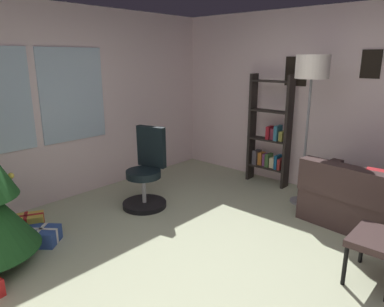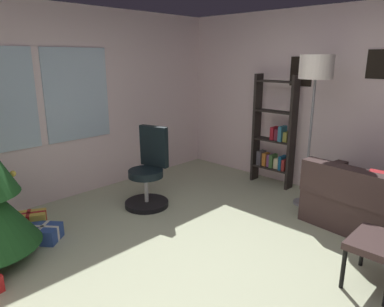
# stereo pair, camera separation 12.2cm
# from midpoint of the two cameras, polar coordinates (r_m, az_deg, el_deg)

# --- Properties ---
(ground_plane) EXTENTS (4.99, 5.38, 0.10)m
(ground_plane) POSITION_cam_midpoint_polar(r_m,az_deg,el_deg) (3.37, 6.83, -19.34)
(ground_plane) COLOR #B1B895
(wall_back_with_windows) EXTENTS (4.99, 0.12, 2.52)m
(wall_back_with_windows) POSITION_cam_midpoint_polar(r_m,az_deg,el_deg) (4.94, -19.09, 7.57)
(wall_back_with_windows) COLOR silver
(wall_back_with_windows) RESTS_ON ground_plane
(wall_right_with_frames) EXTENTS (0.12, 5.38, 2.52)m
(wall_right_with_frames) POSITION_cam_midpoint_polar(r_m,az_deg,el_deg) (5.09, 25.12, 7.13)
(wall_right_with_frames) COLOR silver
(wall_right_with_frames) RESTS_ON ground_plane
(footstool) EXTENTS (0.51, 0.40, 0.42)m
(footstool) POSITION_cam_midpoint_polar(r_m,az_deg,el_deg) (3.39, 28.74, -12.99)
(footstool) COLOR #3C2C2A
(footstool) RESTS_ON ground_plane
(gift_box_green) EXTENTS (0.38, 0.40, 0.15)m
(gift_box_green) POSITION_cam_midpoint_polar(r_m,az_deg,el_deg) (4.29, -24.69, -10.84)
(gift_box_green) COLOR #1E722D
(gift_box_green) RESTS_ON ground_plane
(gift_box_gold) EXTENTS (0.40, 0.34, 0.23)m
(gift_box_gold) POSITION_cam_midpoint_polar(r_m,az_deg,el_deg) (4.29, -24.09, -10.18)
(gift_box_gold) COLOR gold
(gift_box_gold) RESTS_ON ground_plane
(gift_box_blue) EXTENTS (0.41, 0.42, 0.17)m
(gift_box_blue) POSITION_cam_midpoint_polar(r_m,az_deg,el_deg) (4.07, -22.17, -11.90)
(gift_box_blue) COLOR #2D4C99
(gift_box_blue) RESTS_ON ground_plane
(office_chair) EXTENTS (0.56, 0.56, 1.02)m
(office_chair) POSITION_cam_midpoint_polar(r_m,az_deg,el_deg) (4.55, -6.27, -3.63)
(office_chair) COLOR black
(office_chair) RESTS_ON ground_plane
(bookshelf) EXTENTS (0.18, 0.64, 1.63)m
(bookshelf) POSITION_cam_midpoint_polar(r_m,az_deg,el_deg) (5.33, 13.81, 2.60)
(bookshelf) COLOR black
(bookshelf) RESTS_ON ground_plane
(floor_lamp) EXTENTS (0.40, 0.40, 1.89)m
(floor_lamp) POSITION_cam_midpoint_polar(r_m,az_deg,el_deg) (4.56, 20.14, 11.65)
(floor_lamp) COLOR slate
(floor_lamp) RESTS_ON ground_plane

